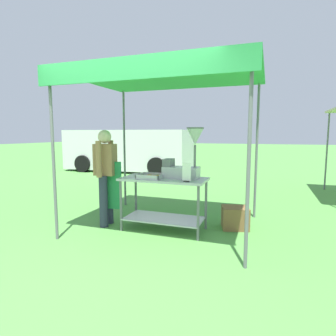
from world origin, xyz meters
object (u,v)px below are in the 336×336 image
(stall_canopy, at_px, (166,80))
(van_white, at_px, (129,150))
(donut_cart, at_px, (164,193))
(menu_sign, at_px, (187,174))
(vendor, at_px, (106,172))
(donut_tray, at_px, (151,177))
(supply_crate, at_px, (235,218))
(donut_fryer, at_px, (185,159))

(stall_canopy, height_order, van_white, stall_canopy)
(donut_cart, distance_m, van_white, 7.49)
(menu_sign, bearing_deg, van_white, 123.57)
(menu_sign, relative_size, vendor, 0.17)
(donut_cart, relative_size, menu_sign, 4.86)
(donut_tray, xyz_separation_m, menu_sign, (0.61, -0.12, 0.10))
(stall_canopy, distance_m, supply_crate, 2.48)
(stall_canopy, relative_size, donut_fryer, 3.64)
(stall_canopy, distance_m, menu_sign, 1.51)
(donut_cart, distance_m, donut_tray, 0.34)
(supply_crate, bearing_deg, donut_cart, -157.03)
(supply_crate, bearing_deg, menu_sign, -133.49)
(menu_sign, bearing_deg, vendor, 174.91)
(donut_cart, relative_size, vendor, 0.84)
(menu_sign, bearing_deg, stall_canopy, 144.03)
(donut_cart, bearing_deg, donut_fryer, 14.18)
(vendor, height_order, supply_crate, vendor)
(stall_canopy, distance_m, van_white, 7.55)
(stall_canopy, bearing_deg, van_white, 122.11)
(donut_cart, height_order, menu_sign, menu_sign)
(donut_tray, xyz_separation_m, donut_fryer, (0.50, 0.18, 0.28))
(stall_canopy, relative_size, van_white, 0.56)
(donut_tray, height_order, vendor, vendor)
(donut_tray, bearing_deg, donut_cart, 30.00)
(supply_crate, distance_m, van_white, 7.78)
(menu_sign, bearing_deg, supply_crate, 46.51)
(menu_sign, height_order, vendor, vendor)
(supply_crate, xyz_separation_m, van_white, (-5.01, 5.91, 0.70))
(van_white, bearing_deg, stall_canopy, -57.89)
(donut_cart, height_order, supply_crate, donut_cart)
(stall_canopy, height_order, donut_cart, stall_canopy)
(donut_cart, height_order, vendor, vendor)
(donut_cart, relative_size, donut_fryer, 1.71)
(menu_sign, relative_size, van_white, 0.05)
(van_white, bearing_deg, donut_fryer, -55.88)
(donut_cart, distance_m, supply_crate, 1.25)
(stall_canopy, relative_size, donut_tray, 7.49)
(van_white, bearing_deg, vendor, -65.58)
(supply_crate, bearing_deg, donut_fryer, -153.55)
(donut_fryer, xyz_separation_m, vendor, (-1.33, -0.17, -0.25))
(menu_sign, height_order, van_white, van_white)
(stall_canopy, bearing_deg, menu_sign, -35.97)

